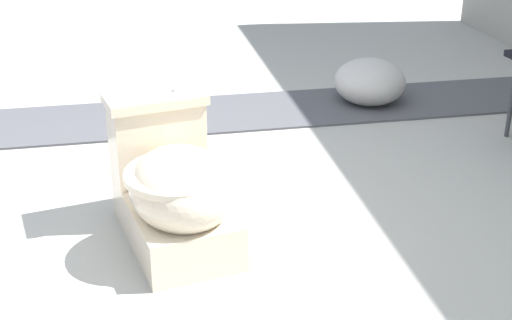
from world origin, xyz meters
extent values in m
plane|color=#A8A59E|center=(0.00, 0.00, 0.00)|extent=(14.00, 14.00, 0.00)
cube|color=#4C4C51|center=(-1.26, 0.50, 0.01)|extent=(0.56, 8.00, 0.01)
cube|color=beige|center=(0.01, 0.08, 0.09)|extent=(0.65, 0.45, 0.17)
ellipsoid|color=beige|center=(0.11, 0.10, 0.26)|extent=(0.50, 0.44, 0.28)
cylinder|color=beige|center=(0.11, 0.10, 0.32)|extent=(0.46, 0.46, 0.03)
cube|color=beige|center=(-0.19, 0.04, 0.32)|extent=(0.24, 0.37, 0.30)
cube|color=beige|center=(-0.19, 0.04, 0.49)|extent=(0.27, 0.40, 0.04)
cylinder|color=silver|center=(-0.21, 0.11, 0.51)|extent=(0.02, 0.02, 0.01)
cylinder|color=#38383D|center=(-0.68, 1.79, 0.20)|extent=(0.02, 0.02, 0.40)
ellipsoid|color=#B7B2AD|center=(-1.28, 1.27, 0.13)|extent=(0.48, 0.47, 0.25)
camera|label=1|loc=(2.31, -0.07, 1.37)|focal=50.00mm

